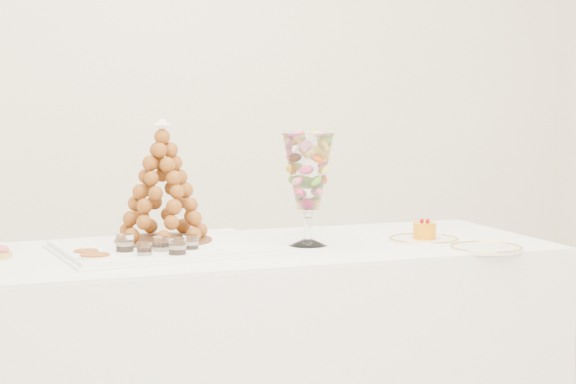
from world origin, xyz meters
name	(u,v)px	position (x,y,z in m)	size (l,w,h in m)	color
buffet_table	(261,355)	(0.04, 0.29, 0.37)	(1.98, 0.88, 0.74)	white
lace_tray	(165,247)	(-0.27, 0.30, 0.75)	(0.66, 0.49, 0.02)	white
macaron_vase	(308,173)	(0.20, 0.27, 0.98)	(0.17, 0.17, 0.37)	white
cake_plate	(424,240)	(0.61, 0.23, 0.74)	(0.24, 0.24, 0.01)	white
spare_plate	(486,248)	(0.73, 0.01, 0.74)	(0.24, 0.24, 0.01)	white
pink_tart	(2,253)	(-0.78, 0.30, 0.75)	(0.06, 0.06, 0.04)	tan
verrine_a	(125,246)	(-0.42, 0.19, 0.77)	(0.06, 0.06, 0.07)	white
verrine_b	(161,247)	(-0.31, 0.16, 0.77)	(0.05, 0.05, 0.07)	white
verrine_c	(191,245)	(-0.21, 0.17, 0.77)	(0.05, 0.05, 0.07)	white
verrine_d	(144,252)	(-0.37, 0.10, 0.77)	(0.05, 0.05, 0.06)	white
verrine_e	(177,250)	(-0.27, 0.09, 0.77)	(0.05, 0.05, 0.07)	white
ramekin_back	(86,255)	(-0.53, 0.20, 0.75)	(0.08, 0.08, 0.03)	white
ramekin_front	(95,260)	(-0.52, 0.09, 0.75)	(0.10, 0.10, 0.03)	white
croquembouche	(163,182)	(-0.27, 0.36, 0.95)	(0.34, 0.34, 0.40)	brown
mousse_cake	(425,230)	(0.61, 0.22, 0.78)	(0.08, 0.08, 0.07)	orange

